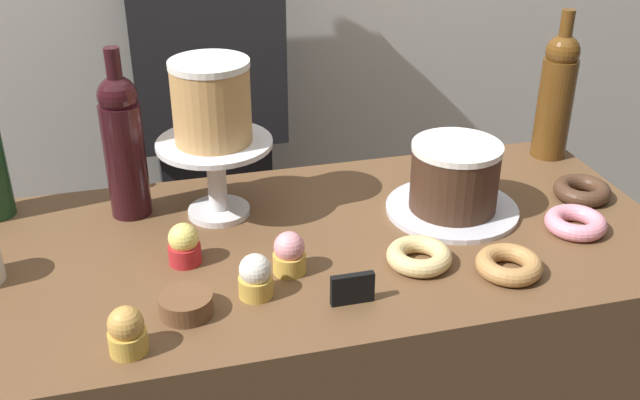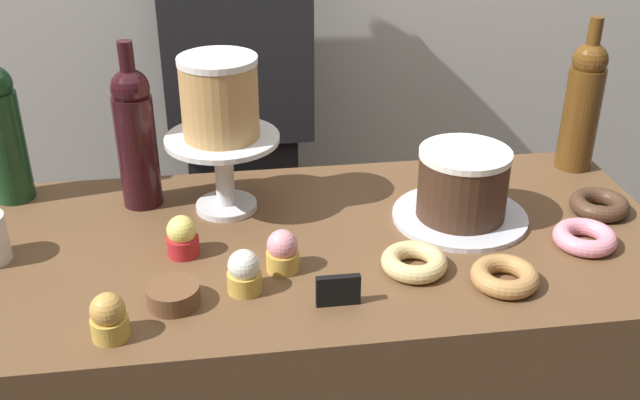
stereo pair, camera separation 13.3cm
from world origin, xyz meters
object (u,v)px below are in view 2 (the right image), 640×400
donut_maple (505,276)px  barista_figure (241,133)px  donut_chocolate (599,205)px  donut_glazed (414,262)px  white_layer_cake (219,97)px  wine_bottle_green (3,131)px  cake_stand_pedestal (224,160)px  cupcake_caramel (109,317)px  donut_pink (585,237)px  cookie_stack (173,295)px  wine_bottle_amber (583,104)px  cupcake_vanilla (244,272)px  price_sign_chalkboard (337,291)px  cupcake_lemon (182,237)px  chocolate_round_cake (463,183)px  wine_bottle_dark_red (136,135)px  cupcake_strawberry (283,252)px

donut_maple → barista_figure: (-0.39, 0.87, -0.08)m
donut_chocolate → donut_glazed: 0.43m
white_layer_cake → wine_bottle_green: (-0.42, 0.10, -0.08)m
cake_stand_pedestal → wine_bottle_green: 0.43m
cupcake_caramel → barista_figure: bearing=75.8°
cake_stand_pedestal → donut_chocolate: cake_stand_pedestal is taller
donut_pink → cookie_stack: 0.72m
wine_bottle_amber → barista_figure: bearing=147.1°
cupcake_vanilla → price_sign_chalkboard: size_ratio=1.06×
cupcake_caramel → wine_bottle_green: bearing=115.9°
donut_chocolate → donut_maple: (-0.27, -0.21, 0.00)m
donut_maple → cookie_stack: size_ratio=1.33×
donut_maple → cupcake_vanilla: bearing=174.3°
white_layer_cake → donut_maple: white_layer_cake is taller
cupcake_lemon → chocolate_round_cake: bearing=6.1°
wine_bottle_dark_red → cookie_stack: wine_bottle_dark_red is taller
cake_stand_pedestal → chocolate_round_cake: cake_stand_pedestal is taller
donut_maple → barista_figure: barista_figure is taller
cupcake_strawberry → cookie_stack: size_ratio=0.88×
cupcake_lemon → price_sign_chalkboard: size_ratio=1.06×
donut_pink → donut_maple: same height
white_layer_cake → cupcake_vanilla: size_ratio=2.04×
wine_bottle_green → donut_maple: (0.86, -0.43, -0.13)m
cupcake_strawberry → price_sign_chalkboard: bearing=-56.5°
cupcake_strawberry → donut_glazed: cupcake_strawberry is taller
cupcake_vanilla → wine_bottle_dark_red: bearing=118.7°
chocolate_round_cake → cupcake_lemon: 0.52m
wine_bottle_green → donut_chocolate: size_ratio=2.91×
cake_stand_pedestal → cupcake_vanilla: bearing=-85.9°
price_sign_chalkboard → donut_chocolate: bearing=22.6°
white_layer_cake → wine_bottle_amber: 0.76m
barista_figure → wine_bottle_amber: bearing=-32.9°
donut_glazed → barista_figure: size_ratio=0.07×
wine_bottle_dark_red → price_sign_chalkboard: 0.52m
chocolate_round_cake → donut_chocolate: bearing=-2.5°
donut_glazed → cake_stand_pedestal: bearing=139.2°
cupcake_strawberry → cake_stand_pedestal: bearing=110.7°
cupcake_strawberry → donut_pink: 0.54m
wine_bottle_amber → chocolate_round_cake: bearing=-148.5°
cookie_stack → price_sign_chalkboard: (0.25, -0.04, 0.01)m
donut_glazed → donut_pink: size_ratio=1.00×
white_layer_cake → wine_bottle_dark_red: (-0.16, 0.05, -0.08)m
wine_bottle_amber → cupcake_vanilla: (-0.73, -0.37, -0.11)m
cupcake_vanilla → price_sign_chalkboard: (0.14, -0.06, -0.01)m
wine_bottle_green → cupcake_vanilla: size_ratio=4.38×
wine_bottle_amber → donut_chocolate: size_ratio=2.91×
price_sign_chalkboard → barista_figure: bearing=97.2°
wine_bottle_amber → barista_figure: size_ratio=0.20×
wine_bottle_green → cookie_stack: (0.32, -0.41, -0.13)m
cupcake_lemon → barista_figure: size_ratio=0.05×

